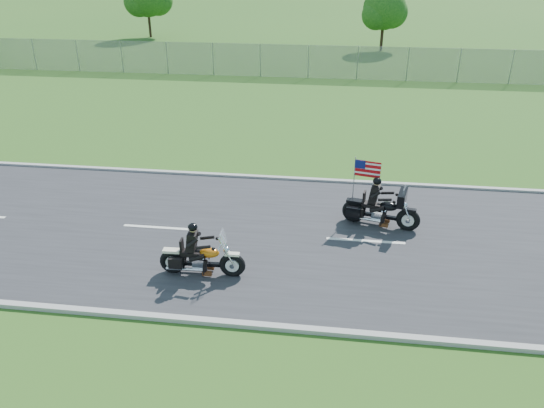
# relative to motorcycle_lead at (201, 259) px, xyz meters

# --- Properties ---
(ground) EXTENTS (420.00, 420.00, 0.00)m
(ground) POSITION_rel_motorcycle_lead_xyz_m (0.18, 2.19, -0.47)
(ground) COLOR #244F18
(ground) RESTS_ON ground
(road) EXTENTS (120.00, 8.00, 0.04)m
(road) POSITION_rel_motorcycle_lead_xyz_m (0.18, 2.19, -0.45)
(road) COLOR #28282B
(road) RESTS_ON ground
(curb_north) EXTENTS (120.00, 0.18, 0.12)m
(curb_north) POSITION_rel_motorcycle_lead_xyz_m (0.18, 6.24, -0.42)
(curb_north) COLOR #9E9B93
(curb_north) RESTS_ON ground
(curb_south) EXTENTS (120.00, 0.18, 0.12)m
(curb_south) POSITION_rel_motorcycle_lead_xyz_m (0.18, -1.86, -0.42)
(curb_south) COLOR #9E9B93
(curb_south) RESTS_ON ground
(fence) EXTENTS (60.00, 0.03, 2.00)m
(fence) POSITION_rel_motorcycle_lead_xyz_m (-4.82, 22.19, 0.53)
(fence) COLOR gray
(fence) RESTS_ON ground
(tree_fence_near) EXTENTS (3.52, 3.28, 4.75)m
(tree_fence_near) POSITION_rel_motorcycle_lead_xyz_m (6.22, 32.23, 2.50)
(tree_fence_near) COLOR #382316
(tree_fence_near) RESTS_ON ground
(motorcycle_lead) EXTENTS (2.20, 0.55, 1.48)m
(motorcycle_lead) POSITION_rel_motorcycle_lead_xyz_m (0.00, 0.00, 0.00)
(motorcycle_lead) COLOR black
(motorcycle_lead) RESTS_ON ground
(motorcycle_follow) EXTENTS (2.28, 0.97, 1.93)m
(motorcycle_follow) POSITION_rel_motorcycle_lead_xyz_m (4.61, 3.20, 0.06)
(motorcycle_follow) COLOR black
(motorcycle_follow) RESTS_ON ground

